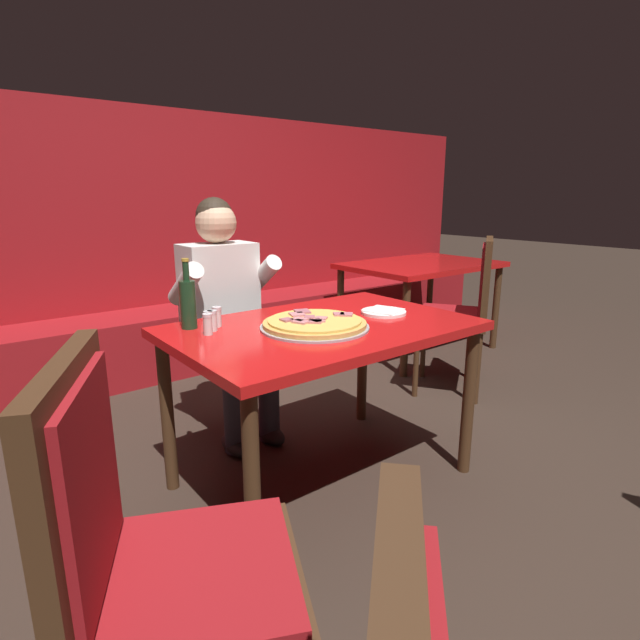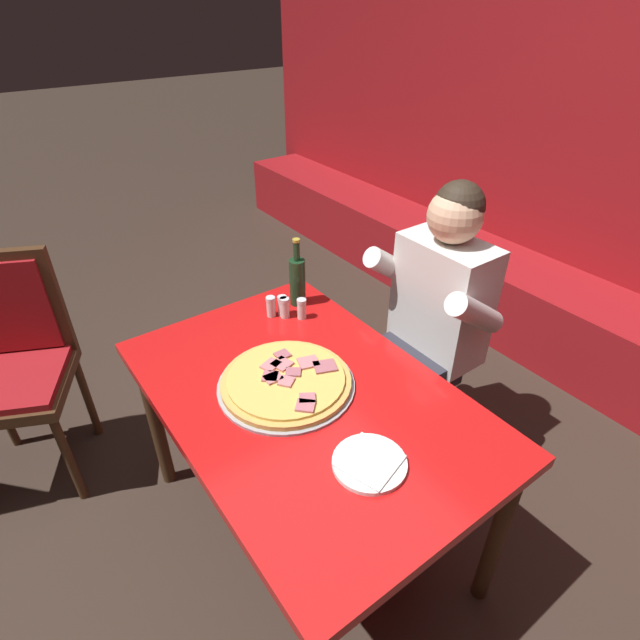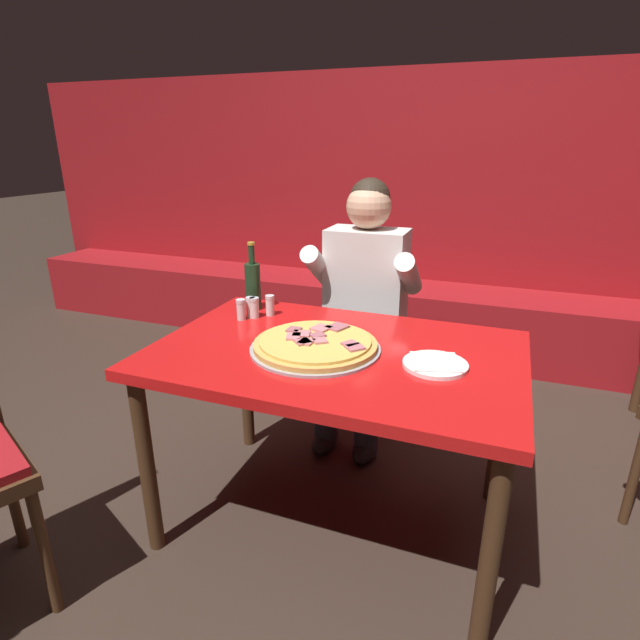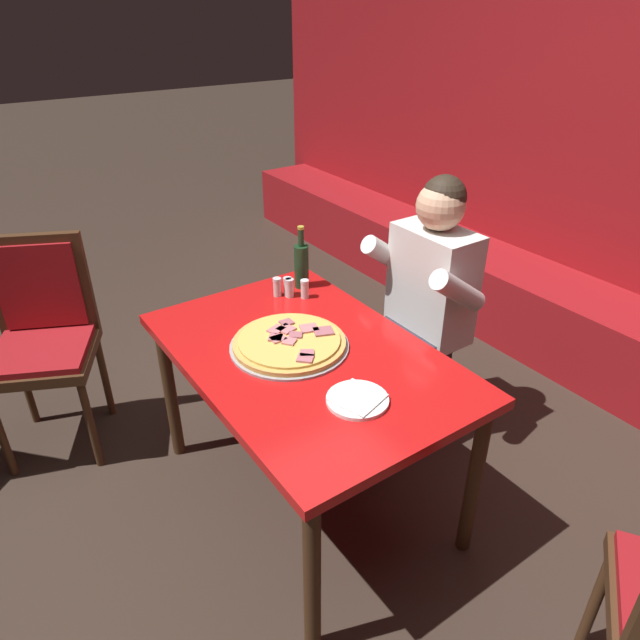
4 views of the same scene
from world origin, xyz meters
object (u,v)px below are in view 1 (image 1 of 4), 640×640
at_px(shaker_parmesan, 213,322).
at_px(dining_chair_near_left, 152,556).
at_px(main_dining_table, 323,343).
at_px(diner_seated_blue_shirt, 228,309).
at_px(dining_chair_side_aisle, 465,305).
at_px(shaker_red_pepper_flakes, 217,318).
at_px(pizza, 314,324).
at_px(beer_bottle, 188,302).
at_px(background_dining_table, 421,273).
at_px(plate_white_paper, 384,312).
at_px(shaker_oregano, 208,325).
at_px(shaker_black_pepper, 209,322).

relative_size(shaker_parmesan, dining_chair_near_left, 0.09).
distance_m(main_dining_table, diner_seated_blue_shirt, 0.68).
bearing_deg(dining_chair_side_aisle, shaker_red_pepper_flakes, -179.03).
height_order(pizza, diner_seated_blue_shirt, diner_seated_blue_shirt).
xyz_separation_m(pizza, diner_seated_blue_shirt, (-0.04, 0.70, -0.06)).
bearing_deg(shaker_parmesan, beer_bottle, 119.73).
height_order(shaker_red_pepper_flakes, background_dining_table, shaker_red_pepper_flakes).
xyz_separation_m(pizza, dining_chair_near_left, (-0.96, -0.73, -0.17)).
relative_size(plate_white_paper, shaker_oregano, 2.44).
bearing_deg(background_dining_table, dining_chair_near_left, -147.96).
bearing_deg(main_dining_table, shaker_parmesan, 155.46).
bearing_deg(plate_white_paper, shaker_parmesan, 164.39).
xyz_separation_m(main_dining_table, beer_bottle, (-0.48, 0.29, 0.19)).
relative_size(shaker_black_pepper, shaker_red_pepper_flakes, 1.00).
bearing_deg(main_dining_table, plate_white_paper, -3.71).
bearing_deg(shaker_black_pepper, beer_bottle, 111.44).
xyz_separation_m(pizza, background_dining_table, (1.93, 1.08, -0.10)).
distance_m(beer_bottle, shaker_parmesan, 0.14).
relative_size(shaker_oregano, diner_seated_blue_shirt, 0.07).
bearing_deg(pizza, shaker_oregano, 155.28).
bearing_deg(diner_seated_blue_shirt, dining_chair_side_aisle, -14.91).
height_order(beer_bottle, shaker_red_pepper_flakes, beer_bottle).
bearing_deg(diner_seated_blue_shirt, shaker_black_pepper, -124.99).
xyz_separation_m(shaker_parmesan, diner_seated_blue_shirt, (0.32, 0.48, -0.08)).
relative_size(pizza, dining_chair_side_aisle, 0.45).
bearing_deg(beer_bottle, shaker_oregano, -83.13).
xyz_separation_m(shaker_red_pepper_flakes, diner_seated_blue_shirt, (0.27, 0.43, -0.08)).
height_order(plate_white_paper, shaker_oregano, shaker_oregano).
distance_m(plate_white_paper, background_dining_table, 1.86).
bearing_deg(shaker_parmesan, main_dining_table, -24.54).
xyz_separation_m(dining_chair_side_aisle, background_dining_table, (0.47, 0.78, 0.07)).
distance_m(plate_white_paper, shaker_oregano, 0.83).
bearing_deg(beer_bottle, shaker_parmesan, -60.27).
distance_m(shaker_black_pepper, shaker_parmesan, 0.02).
relative_size(shaker_red_pepper_flakes, shaker_parmesan, 1.00).
bearing_deg(beer_bottle, background_dining_table, 17.96).
height_order(shaker_parmesan, shaker_oregano, same).
bearing_deg(plate_white_paper, shaker_oregano, 167.81).
xyz_separation_m(pizza, shaker_black_pepper, (-0.37, 0.22, 0.02)).
bearing_deg(shaker_black_pepper, diner_seated_blue_shirt, 55.01).
bearing_deg(shaker_oregano, main_dining_table, -18.26).
height_order(shaker_red_pepper_flakes, shaker_oregano, same).
height_order(diner_seated_blue_shirt, dining_chair_near_left, diner_seated_blue_shirt).
xyz_separation_m(shaker_black_pepper, shaker_oregano, (-0.02, -0.04, 0.00)).
bearing_deg(shaker_oregano, shaker_black_pepper, 60.68).
bearing_deg(background_dining_table, dining_chair_side_aisle, -121.01).
relative_size(diner_seated_blue_shirt, background_dining_table, 1.03).
relative_size(shaker_black_pepper, diner_seated_blue_shirt, 0.07).
relative_size(pizza, diner_seated_blue_shirt, 0.36).
bearing_deg(shaker_parmesan, dining_chair_side_aisle, 2.53).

